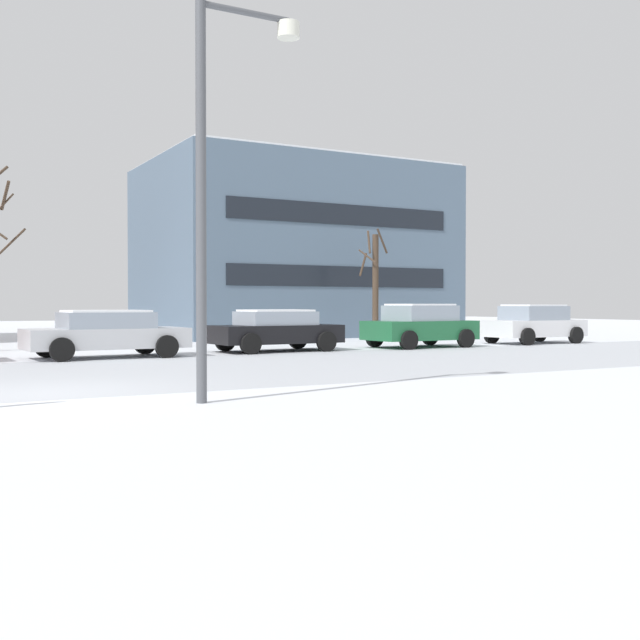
# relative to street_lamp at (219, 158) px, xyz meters

# --- Properties ---
(ground_plane) EXTENTS (120.00, 120.00, 0.00)m
(ground_plane) POSITION_rel_street_lamp_xyz_m (-2.24, 2.43, -3.74)
(ground_plane) COLOR white
(road_surface) EXTENTS (80.00, 8.68, 0.00)m
(road_surface) POSITION_rel_street_lamp_xyz_m (-2.24, 5.77, -3.74)
(road_surface) COLOR #B7BCC4
(road_surface) RESTS_ON ground
(street_lamp) EXTENTS (1.74, 0.36, 6.18)m
(street_lamp) POSITION_rel_street_lamp_xyz_m (0.00, 0.00, 0.00)
(street_lamp) COLOR #4C4F54
(street_lamp) RESTS_ON ground
(parked_car_silver) EXTENTS (4.45, 2.25, 1.34)m
(parked_car_silver) POSITION_rel_street_lamp_xyz_m (0.85, 10.69, -3.05)
(parked_car_silver) COLOR silver
(parked_car_silver) RESTS_ON ground
(parked_car_black) EXTENTS (4.16, 2.19, 1.33)m
(parked_car_black) POSITION_rel_street_lamp_xyz_m (6.27, 11.01, -3.05)
(parked_car_black) COLOR black
(parked_car_black) RESTS_ON ground
(parked_car_green) EXTENTS (3.88, 2.27, 1.52)m
(parked_car_green) POSITION_rel_street_lamp_xyz_m (11.69, 10.68, -2.98)
(parked_car_green) COLOR #1E6038
(parked_car_green) RESTS_ON ground
(parked_car_white) EXTENTS (4.05, 2.16, 1.49)m
(parked_car_white) POSITION_rel_street_lamp_xyz_m (17.12, 10.73, -2.99)
(parked_car_white) COLOR white
(parked_car_white) RESTS_ON ground
(tree_far_right) EXTENTS (1.28, 1.39, 4.60)m
(tree_far_right) POSITION_rel_street_lamp_xyz_m (13.13, 15.76, -1.39)
(tree_far_right) COLOR #423326
(tree_far_right) RESTS_ON ground
(building_far_right) EXTENTS (13.78, 9.74, 8.26)m
(building_far_right) POSITION_rel_street_lamp_xyz_m (12.93, 22.84, 0.38)
(building_far_right) COLOR slate
(building_far_right) RESTS_ON ground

